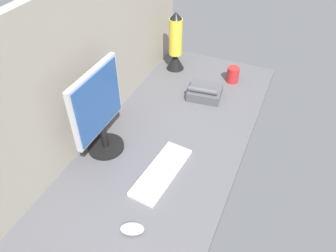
{
  "coord_description": "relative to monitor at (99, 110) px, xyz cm",
  "views": [
    {
      "loc": [
        -112.97,
        -50.94,
        116.64
      ],
      "look_at": [
        -7.62,
        0.0,
        14.0
      ],
      "focal_mm": 34.95,
      "sensor_mm": 36.0,
      "label": 1
    }
  ],
  "objects": [
    {
      "name": "ground_plane",
      "position": [
        19.04,
        -25.12,
        -25.4
      ],
      "size": [
        180.0,
        80.0,
        3.0
      ],
      "primitive_type": "cube",
      "color": "#515156"
    },
    {
      "name": "cubicle_wall_back",
      "position": [
        19.04,
        12.38,
        14.33
      ],
      "size": [
        180.0,
        5.0,
        76.46
      ],
      "color": "gray",
      "rests_on": "ground_plane"
    },
    {
      "name": "monitor",
      "position": [
        0.0,
        0.0,
        0.0
      ],
      "size": [
        34.88,
        18.0,
        44.49
      ],
      "color": "black",
      "rests_on": "ground_plane"
    },
    {
      "name": "keyboard",
      "position": [
        -4.11,
        -33.13,
        -22.9
      ],
      "size": [
        38.09,
        16.54,
        2.0
      ],
      "primitive_type": "cube",
      "rotation": [
        0.0,
        0.0,
        -0.1
      ],
      "color": "silver",
      "rests_on": "ground_plane"
    },
    {
      "name": "mouse",
      "position": [
        -35.77,
        -34.98,
        -22.2
      ],
      "size": [
        8.57,
        10.94,
        3.4
      ],
      "primitive_type": "ellipsoid",
      "rotation": [
        0.0,
        0.0,
        0.35
      ],
      "color": "silver",
      "rests_on": "ground_plane"
    },
    {
      "name": "mug_red_plastic",
      "position": [
        84.26,
        -42.33,
        -18.96
      ],
      "size": [
        7.6,
        7.6,
        9.88
      ],
      "color": "red",
      "rests_on": "ground_plane"
    },
    {
      "name": "lava_lamp",
      "position": [
        84.56,
        -2.6,
        -7.63
      ],
      "size": [
        11.85,
        11.85,
        38.78
      ],
      "color": "black",
      "rests_on": "ground_plane"
    },
    {
      "name": "desk_phone",
      "position": [
        61.34,
        -31.53,
        -20.71
      ],
      "size": [
        19.25,
        20.98,
        8.8
      ],
      "color": "#4C4C51",
      "rests_on": "ground_plane"
    }
  ]
}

